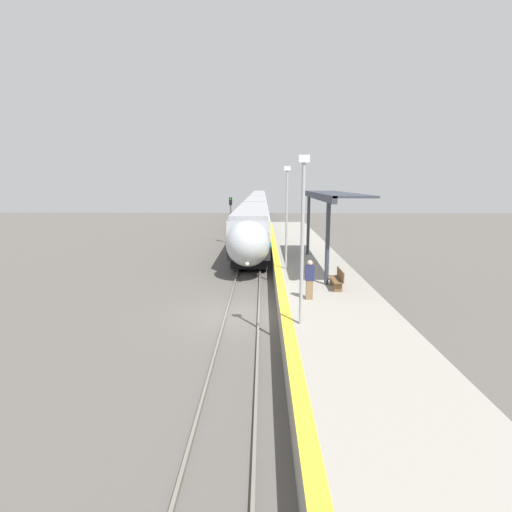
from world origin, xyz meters
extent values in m
plane|color=#56514C|center=(0.00, 0.00, 0.00)|extent=(120.00, 120.00, 0.00)
cube|color=slate|center=(-0.72, 0.00, 0.07)|extent=(0.08, 90.00, 0.15)
cube|color=slate|center=(0.72, 0.00, 0.07)|extent=(0.08, 90.00, 0.15)
cube|color=black|center=(0.00, 16.90, 0.59)|extent=(2.43, 16.96, 0.73)
cube|color=#28282D|center=(0.00, 16.90, 1.39)|extent=(2.76, 18.44, 0.88)
cube|color=#198CBF|center=(0.00, 16.90, 1.98)|extent=(2.78, 18.44, 0.30)
cube|color=#B2B7BC|center=(0.00, 16.90, 2.79)|extent=(2.76, 18.44, 1.33)
cube|color=black|center=(0.00, 16.90, 2.73)|extent=(2.79, 16.96, 0.73)
cube|color=#9E9EA3|center=(0.00, 16.90, 3.61)|extent=(2.49, 18.44, 0.30)
cylinder|color=black|center=(-0.72, 10.08, 0.46)|extent=(0.12, 0.91, 0.91)
cylinder|color=black|center=(0.72, 10.08, 0.46)|extent=(0.12, 0.91, 0.91)
cylinder|color=black|center=(-0.72, 12.28, 0.46)|extent=(0.12, 0.91, 0.91)
cylinder|color=black|center=(0.72, 12.28, 0.46)|extent=(0.12, 0.91, 0.91)
cylinder|color=black|center=(-0.72, 21.51, 0.46)|extent=(0.12, 0.91, 0.91)
cylinder|color=black|center=(0.72, 21.51, 0.46)|extent=(0.12, 0.91, 0.91)
cylinder|color=black|center=(-0.72, 23.71, 0.46)|extent=(0.12, 0.91, 0.91)
cylinder|color=black|center=(0.72, 23.71, 0.46)|extent=(0.12, 0.91, 0.91)
ellipsoid|color=#B2B7BC|center=(0.00, 6.63, 2.21)|extent=(2.65, 3.14, 2.75)
ellipsoid|color=black|center=(0.00, 6.24, 2.66)|extent=(1.93, 1.83, 1.40)
sphere|color=#F9F4CC|center=(0.00, 5.46, 1.20)|extent=(0.24, 0.24, 0.24)
cube|color=black|center=(0.00, 36.14, 0.59)|extent=(2.43, 16.96, 0.73)
cube|color=#28282D|center=(0.00, 36.14, 1.39)|extent=(2.76, 18.44, 0.88)
cube|color=#198CBF|center=(0.00, 36.14, 1.98)|extent=(2.78, 18.44, 0.30)
cube|color=#B2B7BC|center=(0.00, 36.14, 2.79)|extent=(2.76, 18.44, 1.33)
cube|color=black|center=(0.00, 36.14, 2.73)|extent=(2.79, 16.96, 0.73)
cube|color=#9E9EA3|center=(0.00, 36.14, 3.61)|extent=(2.49, 18.44, 0.30)
cylinder|color=black|center=(-0.72, 29.32, 0.46)|extent=(0.12, 0.91, 0.91)
cylinder|color=black|center=(0.72, 29.32, 0.46)|extent=(0.12, 0.91, 0.91)
cylinder|color=black|center=(-0.72, 31.52, 0.46)|extent=(0.12, 0.91, 0.91)
cylinder|color=black|center=(0.72, 31.52, 0.46)|extent=(0.12, 0.91, 0.91)
cylinder|color=black|center=(-0.72, 40.75, 0.46)|extent=(0.12, 0.91, 0.91)
cylinder|color=black|center=(0.72, 40.75, 0.46)|extent=(0.12, 0.91, 0.91)
cylinder|color=black|center=(-0.72, 42.95, 0.46)|extent=(0.12, 0.91, 0.91)
cylinder|color=black|center=(0.72, 42.95, 0.46)|extent=(0.12, 0.91, 0.91)
cube|color=black|center=(0.00, 55.38, 0.59)|extent=(2.43, 16.96, 0.73)
cube|color=#28282D|center=(0.00, 55.38, 1.39)|extent=(2.76, 18.44, 0.88)
cube|color=#198CBF|center=(0.00, 55.38, 1.98)|extent=(2.78, 18.44, 0.30)
cube|color=#B2B7BC|center=(0.00, 55.38, 2.79)|extent=(2.76, 18.44, 1.33)
cube|color=black|center=(0.00, 55.38, 2.73)|extent=(2.79, 16.96, 0.73)
cube|color=#9E9EA3|center=(0.00, 55.38, 3.61)|extent=(2.49, 18.44, 0.30)
cylinder|color=black|center=(-0.72, 48.56, 0.46)|extent=(0.12, 0.91, 0.91)
cylinder|color=black|center=(0.72, 48.56, 0.46)|extent=(0.12, 0.91, 0.91)
cylinder|color=black|center=(-0.72, 50.76, 0.46)|extent=(0.12, 0.91, 0.91)
cylinder|color=black|center=(0.72, 50.76, 0.46)|extent=(0.12, 0.91, 0.91)
cylinder|color=black|center=(-0.72, 59.99, 0.46)|extent=(0.12, 0.91, 0.91)
cylinder|color=black|center=(0.72, 59.99, 0.46)|extent=(0.12, 0.91, 0.91)
cylinder|color=black|center=(-0.72, 62.19, 0.46)|extent=(0.12, 0.91, 0.91)
cylinder|color=black|center=(0.72, 62.19, 0.46)|extent=(0.12, 0.91, 0.91)
cube|color=black|center=(0.00, 74.62, 0.59)|extent=(2.43, 16.96, 0.73)
cube|color=#28282D|center=(0.00, 74.62, 1.39)|extent=(2.76, 18.44, 0.88)
cube|color=#198CBF|center=(0.00, 74.62, 1.98)|extent=(2.78, 18.44, 0.30)
cube|color=#B2B7BC|center=(0.00, 74.62, 2.79)|extent=(2.76, 18.44, 1.33)
cube|color=black|center=(0.00, 74.62, 2.73)|extent=(2.79, 16.96, 0.73)
cube|color=#9E9EA3|center=(0.00, 74.62, 3.61)|extent=(2.49, 18.44, 0.30)
cylinder|color=black|center=(-0.72, 67.80, 0.46)|extent=(0.12, 0.91, 0.91)
cylinder|color=black|center=(0.72, 67.80, 0.46)|extent=(0.12, 0.91, 0.91)
cylinder|color=black|center=(-0.72, 70.00, 0.46)|extent=(0.12, 0.91, 0.91)
cylinder|color=black|center=(0.72, 70.00, 0.46)|extent=(0.12, 0.91, 0.91)
cylinder|color=black|center=(-0.72, 79.23, 0.46)|extent=(0.12, 0.91, 0.91)
cylinder|color=black|center=(0.72, 79.23, 0.46)|extent=(0.12, 0.91, 0.91)
cylinder|color=black|center=(-0.72, 81.43, 0.46)|extent=(0.12, 0.91, 0.91)
cylinder|color=black|center=(0.72, 81.43, 0.46)|extent=(0.12, 0.91, 0.91)
cube|color=gray|center=(3.77, 0.00, 0.51)|extent=(4.42, 64.00, 1.02)
cube|color=yellow|center=(1.75, 0.00, 1.03)|extent=(0.40, 64.00, 0.01)
cube|color=brown|center=(4.24, 0.20, 1.23)|extent=(0.36, 0.06, 0.42)
cube|color=brown|center=(4.24, 1.36, 1.23)|extent=(0.36, 0.06, 0.42)
cube|color=brown|center=(4.24, 0.78, 1.46)|extent=(0.44, 1.55, 0.03)
cube|color=brown|center=(4.44, 0.78, 1.69)|extent=(0.04, 1.55, 0.44)
cube|color=#7F6647|center=(2.83, -0.93, 1.43)|extent=(0.28, 0.20, 0.80)
cube|color=navy|center=(2.83, -0.93, 2.15)|extent=(0.36, 0.22, 0.64)
sphere|color=beige|center=(2.83, -0.93, 2.57)|extent=(0.22, 0.22, 0.22)
cylinder|color=#59595E|center=(-2.15, 20.80, 1.86)|extent=(0.14, 0.14, 3.72)
cube|color=black|center=(-2.15, 20.80, 4.07)|extent=(0.28, 0.20, 0.70)
sphere|color=#1ED833|center=(-2.15, 20.69, 4.24)|extent=(0.14, 0.14, 0.14)
sphere|color=#330A0A|center=(-2.15, 20.69, 3.90)|extent=(0.14, 0.14, 0.14)
cylinder|color=#9E9EA3|center=(2.20, -3.88, 3.73)|extent=(0.12, 0.12, 5.42)
cube|color=silver|center=(2.20, -3.88, 6.56)|extent=(0.36, 0.20, 0.24)
cylinder|color=#9E9EA3|center=(2.20, 5.01, 3.73)|extent=(0.12, 0.12, 5.42)
cube|color=silver|center=(2.20, 5.01, 6.56)|extent=(0.36, 0.20, 0.24)
cylinder|color=#333842|center=(3.92, 1.53, 3.00)|extent=(0.20, 0.20, 3.96)
cylinder|color=#333842|center=(3.92, 9.53, 3.00)|extent=(0.20, 0.20, 3.96)
cube|color=#333842|center=(3.92, 5.53, 5.08)|extent=(0.24, 11.01, 0.36)
cube|color=#333842|center=(4.82, 5.53, 5.20)|extent=(2.00, 11.01, 0.10)
camera|label=1|loc=(0.88, -16.99, 5.82)|focal=28.00mm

